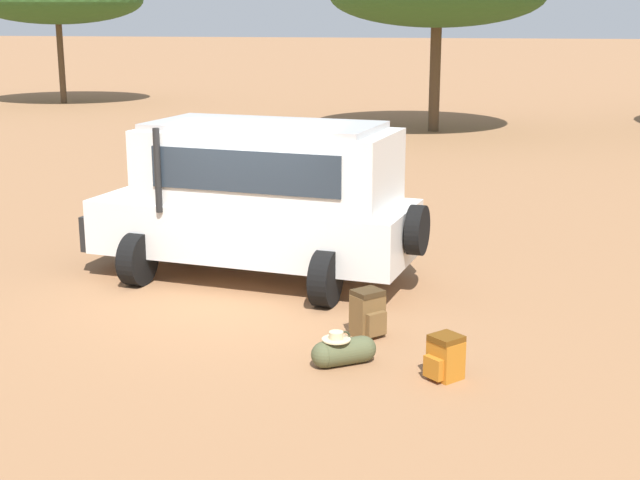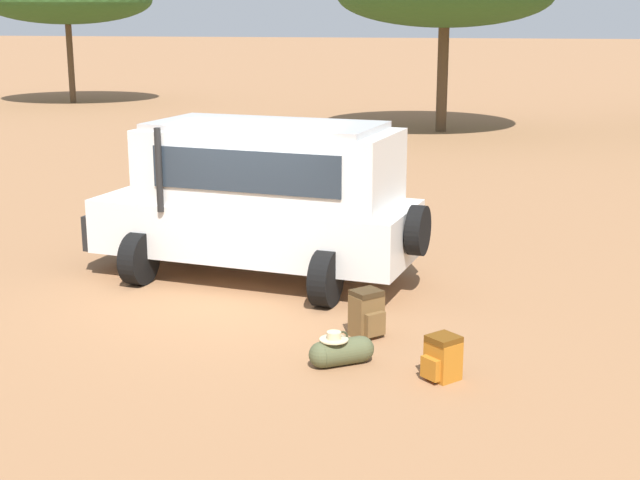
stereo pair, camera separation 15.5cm
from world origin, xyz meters
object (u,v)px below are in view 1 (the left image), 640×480
Objects in this scene: backpack_beside_front_wheel at (368,314)px; duffel_bag_low_black_case at (344,351)px; backpack_cluster_center at (445,357)px; acacia_tree_far_left at (57,0)px; safari_vehicle at (260,197)px.

duffel_bag_low_black_case is at bearing -97.08° from backpack_beside_front_wheel.
backpack_beside_front_wheel is 1.19× the size of backpack_cluster_center.
acacia_tree_far_left is at bearing 123.90° from backpack_beside_front_wheel.
duffel_bag_low_black_case is at bearing 172.09° from backpack_cluster_center.
acacia_tree_far_left reaches higher than safari_vehicle.
safari_vehicle is at bearing 132.20° from backpack_cluster_center.
backpack_cluster_center is at bearing -47.80° from safari_vehicle.
backpack_cluster_center reaches higher than duffel_bag_low_black_case.
backpack_beside_front_wheel is at bearing 131.87° from backpack_cluster_center.
backpack_beside_front_wheel is (2.04, -2.24, -1.00)m from safari_vehicle.
backpack_beside_front_wheel is 1.04m from duffel_bag_low_black_case.
acacia_tree_far_left is at bearing 123.08° from safari_vehicle.
safari_vehicle is 0.68× the size of acacia_tree_far_left.
backpack_cluster_center is at bearing -55.74° from acacia_tree_far_left.
acacia_tree_far_left reaches higher than backpack_beside_front_wheel.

